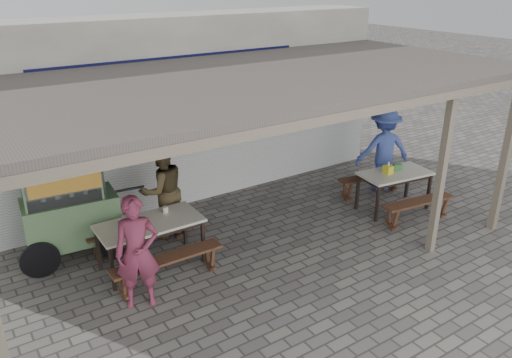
{
  "coord_description": "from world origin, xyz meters",
  "views": [
    {
      "loc": [
        -3.94,
        -5.25,
        4.21
      ],
      "look_at": [
        0.13,
        0.9,
        1.15
      ],
      "focal_mm": 35.0,
      "sensor_mm": 36.0,
      "label": 1
    }
  ],
  "objects": [
    {
      "name": "table_right",
      "position": [
        3.01,
        0.53,
        0.67
      ],
      "size": [
        1.42,
        0.87,
        0.75
      ],
      "rotation": [
        0.0,
        0.0,
        -0.13
      ],
      "color": "silver",
      "rests_on": "ground"
    },
    {
      "name": "condiment_bowl",
      "position": [
        -1.94,
        1.27,
        0.77
      ],
      "size": [
        0.21,
        0.21,
        0.05
      ],
      "primitive_type": "imported",
      "rotation": [
        0.0,
        0.0,
        -0.11
      ],
      "color": "white",
      "rests_on": "table_left"
    },
    {
      "name": "patron_right_table",
      "position": [
        3.55,
        1.35,
        0.87
      ],
      "size": [
        1.29,
        1.03,
        1.75
      ],
      "primitive_type": "imported",
      "rotation": [
        0.0,
        0.0,
        2.75
      ],
      "color": "#445AB3",
      "rests_on": "ground"
    },
    {
      "name": "bench_right_street",
      "position": [
        2.92,
        -0.13,
        0.34
      ],
      "size": [
        1.46,
        0.46,
        0.45
      ],
      "rotation": [
        0.0,
        0.0,
        -0.13
      ],
      "color": "brown",
      "rests_on": "ground"
    },
    {
      "name": "condiment_jar",
      "position": [
        -1.27,
        1.35,
        0.8
      ],
      "size": [
        0.09,
        0.09,
        0.1
      ],
      "primitive_type": "cylinder",
      "color": "silver",
      "rests_on": "table_left"
    },
    {
      "name": "back_wall",
      "position": [
        -0.0,
        3.58,
        1.72
      ],
      "size": [
        9.0,
        1.28,
        3.5
      ],
      "color": "beige",
      "rests_on": "ground"
    },
    {
      "name": "ground",
      "position": [
        0.0,
        0.0,
        0.0
      ],
      "size": [
        60.0,
        60.0,
        0.0
      ],
      "primitive_type": "plane",
      "color": "slate",
      "rests_on": "ground"
    },
    {
      "name": "bench_left_wall",
      "position": [
        -1.61,
        1.78,
        0.34
      ],
      "size": [
        1.65,
        0.29,
        0.45
      ],
      "rotation": [
        0.0,
        0.0,
        -0.0
      ],
      "color": "brown",
      "rests_on": "ground"
    },
    {
      "name": "table_left",
      "position": [
        -1.61,
        1.17,
        0.68
      ],
      "size": [
        1.56,
        0.78,
        0.75
      ],
      "rotation": [
        0.0,
        0.0,
        -0.0
      ],
      "color": "silver",
      "rests_on": "ground"
    },
    {
      "name": "vendor_cart",
      "position": [
        -2.53,
        2.1,
        0.87
      ],
      "size": [
        2.05,
        0.91,
        1.6
      ],
      "rotation": [
        0.0,
        0.0,
        -0.09
      ],
      "color": "#668A5C",
      "rests_on": "ground"
    },
    {
      "name": "bench_right_wall",
      "position": [
        3.1,
        1.19,
        0.34
      ],
      "size": [
        1.46,
        0.46,
        0.45
      ],
      "rotation": [
        0.0,
        0.0,
        -0.13
      ],
      "color": "brown",
      "rests_on": "ground"
    },
    {
      "name": "bench_left_street",
      "position": [
        -1.61,
        0.57,
        0.34
      ],
      "size": [
        1.65,
        0.29,
        0.45
      ],
      "rotation": [
        0.0,
        0.0,
        -0.0
      ],
      "color": "brown",
      "rests_on": "ground"
    },
    {
      "name": "donation_box",
      "position": [
        3.16,
        0.62,
        0.8
      ],
      "size": [
        0.19,
        0.16,
        0.1
      ],
      "primitive_type": "cube",
      "rotation": [
        0.0,
        0.0,
        -0.41
      ],
      "color": "#377D3D",
      "rests_on": "table_right"
    },
    {
      "name": "warung_roof",
      "position": [
        0.02,
        0.9,
        2.71
      ],
      "size": [
        9.0,
        4.21,
        2.81
      ],
      "color": "#514946",
      "rests_on": "ground"
    },
    {
      "name": "patron_street_side",
      "position": [
        -2.11,
        0.36,
        0.8
      ],
      "size": [
        0.68,
        0.56,
        1.6
      ],
      "primitive_type": "imported",
      "rotation": [
        0.0,
        0.0,
        -0.35
      ],
      "color": "#7B2C45",
      "rests_on": "ground"
    },
    {
      "name": "tissue_box",
      "position": [
        2.87,
        0.59,
        0.82
      ],
      "size": [
        0.15,
        0.15,
        0.15
      ],
      "primitive_type": "cube",
      "rotation": [
        0.0,
        0.0,
        0.02
      ],
      "color": "yellow",
      "rests_on": "table_right"
    },
    {
      "name": "patron_wall_side",
      "position": [
        -1.04,
        1.97,
        0.84
      ],
      "size": [
        0.85,
        0.67,
        1.68
      ],
      "primitive_type": "imported",
      "rotation": [
        0.0,
        0.0,
        3.19
      ],
      "color": "brown",
      "rests_on": "ground"
    }
  ]
}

